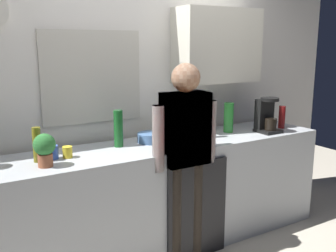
{
  "coord_description": "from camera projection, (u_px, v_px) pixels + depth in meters",
  "views": [
    {
      "loc": [
        -1.61,
        -2.42,
        1.74
      ],
      "look_at": [
        -0.0,
        0.25,
        1.08
      ],
      "focal_mm": 41.5,
      "sensor_mm": 36.0,
      "label": 1
    }
  ],
  "objects": [
    {
      "name": "kitchen_counter",
      "position": [
        166.0,
        194.0,
        3.36
      ],
      "size": [
        3.02,
        0.64,
        0.92
      ],
      "primitive_type": "cube",
      "color": "#B2B7BC",
      "rests_on": "ground_plane"
    },
    {
      "name": "dishwasher_panel",
      "position": [
        197.0,
        211.0,
        3.14
      ],
      "size": [
        0.56,
        0.02,
        0.83
      ],
      "primitive_type": "cube",
      "color": "black",
      "rests_on": "ground_plane"
    },
    {
      "name": "back_wall_assembly",
      "position": [
        150.0,
        86.0,
        3.55
      ],
      "size": [
        4.62,
        0.42,
        2.6
      ],
      "color": "white",
      "rests_on": "ground_plane"
    },
    {
      "name": "coffee_maker",
      "position": [
        267.0,
        117.0,
        3.65
      ],
      "size": [
        0.2,
        0.2,
        0.33
      ],
      "color": "black",
      "rests_on": "kitchen_counter"
    },
    {
      "name": "bottle_clear_soda",
      "position": [
        229.0,
        118.0,
        3.64
      ],
      "size": [
        0.09,
        0.09,
        0.28
      ],
      "primitive_type": "cylinder",
      "color": "#2D8C33",
      "rests_on": "kitchen_counter"
    },
    {
      "name": "bottle_dark_sauce",
      "position": [
        213.0,
        127.0,
        3.45
      ],
      "size": [
        0.06,
        0.06,
        0.18
      ],
      "primitive_type": "cylinder",
      "color": "black",
      "rests_on": "kitchen_counter"
    },
    {
      "name": "bottle_green_wine",
      "position": [
        118.0,
        129.0,
        3.12
      ],
      "size": [
        0.07,
        0.07,
        0.3
      ],
      "primitive_type": "cylinder",
      "color": "#195923",
      "rests_on": "kitchen_counter"
    },
    {
      "name": "bottle_red_vinegar",
      "position": [
        282.0,
        117.0,
        3.83
      ],
      "size": [
        0.06,
        0.06,
        0.22
      ],
      "primitive_type": "cylinder",
      "color": "maroon",
      "rests_on": "kitchen_counter"
    },
    {
      "name": "bottle_olive_oil",
      "position": [
        37.0,
        145.0,
        2.72
      ],
      "size": [
        0.06,
        0.06,
        0.25
      ],
      "primitive_type": "cylinder",
      "color": "olive",
      "rests_on": "kitchen_counter"
    },
    {
      "name": "cup_blue_mug",
      "position": [
        52.0,
        152.0,
        2.81
      ],
      "size": [
        0.08,
        0.08,
        0.1
      ],
      "primitive_type": "cylinder",
      "color": "#3351B2",
      "rests_on": "kitchen_counter"
    },
    {
      "name": "cup_yellow_cup",
      "position": [
        67.0,
        152.0,
        2.84
      ],
      "size": [
        0.07,
        0.07,
        0.09
      ],
      "primitive_type": "cylinder",
      "color": "yellow",
      "rests_on": "kitchen_counter"
    },
    {
      "name": "mixing_bowl",
      "position": [
        150.0,
        138.0,
        3.29
      ],
      "size": [
        0.22,
        0.22,
        0.08
      ],
      "primitive_type": "cylinder",
      "color": "#4C72A5",
      "rests_on": "kitchen_counter"
    },
    {
      "name": "potted_plant",
      "position": [
        45.0,
        148.0,
        2.61
      ],
      "size": [
        0.15,
        0.15,
        0.23
      ],
      "color": "#9E5638",
      "rests_on": "kitchen_counter"
    },
    {
      "name": "dish_soap",
      "position": [
        169.0,
        130.0,
        3.39
      ],
      "size": [
        0.06,
        0.06,
        0.18
      ],
      "color": "yellow",
      "rests_on": "kitchen_counter"
    },
    {
      "name": "person_at_sink",
      "position": [
        185.0,
        148.0,
        3.01
      ],
      "size": [
        0.57,
        0.22,
        1.6
      ],
      "rotation": [
        0.0,
        0.0,
        0.19
      ],
      "color": "black",
      "rests_on": "ground_plane"
    },
    {
      "name": "person_guest",
      "position": [
        185.0,
        148.0,
        3.01
      ],
      "size": [
        0.57,
        0.22,
        1.6
      ],
      "rotation": [
        0.0,
        0.0,
        2.88
      ],
      "color": "brown",
      "rests_on": "ground_plane"
    }
  ]
}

